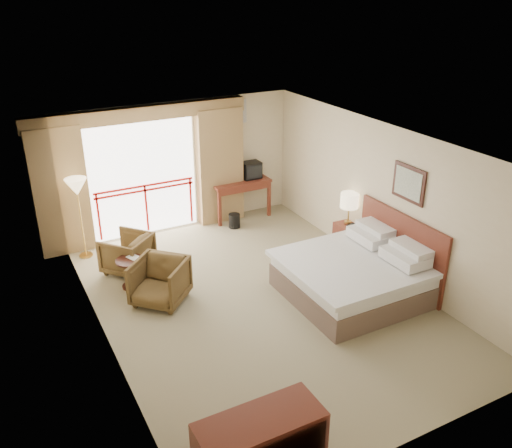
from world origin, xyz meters
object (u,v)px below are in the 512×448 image
tv (251,170)px  floor_lamp (77,190)px  nightstand (348,239)px  side_table (131,268)px  table_lamp (349,201)px  armchair_far (129,271)px  bed (354,276)px  armchair_near (161,301)px  desk (238,187)px  wastebasket (234,221)px

tv → floor_lamp: 3.82m
nightstand → side_table: bearing=172.9°
nightstand → table_lamp: (0.00, 0.05, 0.78)m
table_lamp → side_table: (-4.10, 0.66, -0.72)m
armchair_far → side_table: 0.70m
side_table → bed: bearing=-32.0°
tv → side_table: bearing=-164.1°
armchair_near → floor_lamp: floor_lamp is taller
nightstand → tv: tv is taller
nightstand → armchair_far: size_ratio=0.77×
bed → nightstand: size_ratio=3.52×
nightstand → floor_lamp: bearing=156.2°
bed → armchair_near: size_ratio=2.55×
bed → floor_lamp: bearing=135.9°
floor_lamp → nightstand: bearing=-26.5°
desk → side_table: desk is taller
bed → armchair_far: bearing=140.1°
armchair_far → desk: bearing=164.8°
table_lamp → wastebasket: (-1.44, 2.07, -0.93)m
tv → wastebasket: 1.22m
armchair_near → floor_lamp: bearing=153.6°
desk → wastebasket: (-0.37, -0.55, -0.52)m
nightstand → armchair_near: size_ratio=0.73×
desk → floor_lamp: 3.59m
bed → floor_lamp: (-3.70, 3.59, 0.99)m
bed → armchair_near: 3.26m
bed → armchair_far: size_ratio=2.70×
table_lamp → floor_lamp: size_ratio=0.38×
bed → tv: bearing=88.6°
tv → bed: bearing=-105.2°
tv → armchair_near: 4.13m
bed → tv: 3.98m
nightstand → side_table: size_ratio=1.14×
armchair_far → side_table: size_ratio=1.49×
table_lamp → nightstand: bearing=-90.0°
armchair_far → table_lamp: bearing=122.3°
nightstand → wastebasket: nightstand is taller
armchair_near → side_table: (-0.29, 0.69, 0.36)m
nightstand → side_table: 4.16m
armchair_near → nightstand: bearing=44.6°
wastebasket → floor_lamp: (-3.13, 0.16, 1.21)m
desk → tv: size_ratio=3.23×
bed → tv: (0.09, 3.92, 0.67)m
tv → armchair_far: size_ratio=0.52×
table_lamp → armchair_near: size_ratio=0.73×
table_lamp → armchair_far: bearing=162.6°
wastebasket → armchair_near: 3.17m
nightstand → desk: size_ratio=0.46×
tv → nightstand: bearing=-87.4°
wastebasket → armchair_near: size_ratio=0.37×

